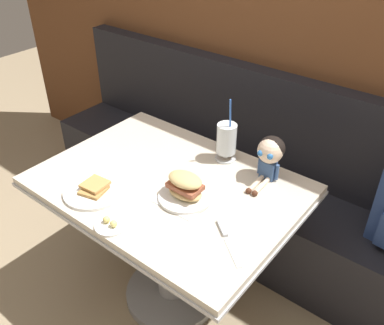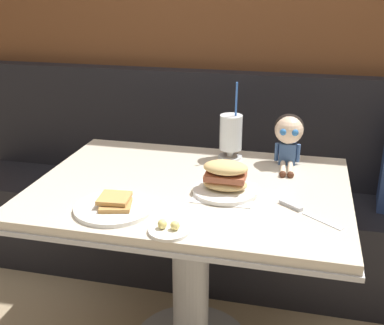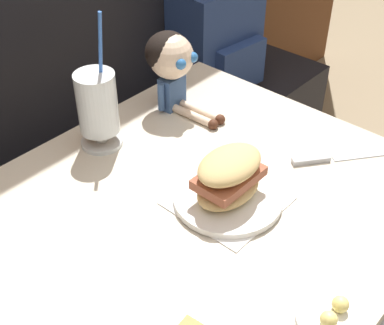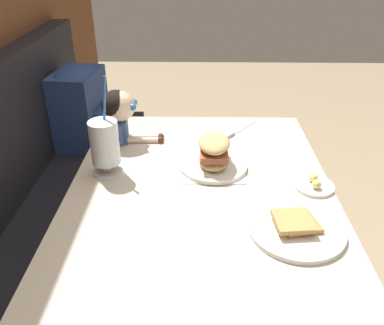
% 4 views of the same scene
% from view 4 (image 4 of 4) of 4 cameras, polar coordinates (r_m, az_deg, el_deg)
% --- Properties ---
extents(booth_bench, '(2.60, 0.48, 1.00)m').
position_cam_4_polar(booth_bench, '(1.60, -22.98, -15.75)').
color(booth_bench, black).
rests_on(booth_bench, ground).
extents(diner_table, '(1.11, 0.81, 0.74)m').
position_cam_4_polar(diner_table, '(1.33, 1.15, -10.99)').
color(diner_table, beige).
rests_on(diner_table, ground).
extents(toast_plate, '(0.25, 0.25, 0.04)m').
position_cam_4_polar(toast_plate, '(1.08, 14.65, -8.99)').
color(toast_plate, white).
rests_on(toast_plate, diner_table).
extents(milkshake_glass, '(0.10, 0.10, 0.32)m').
position_cam_4_polar(milkshake_glass, '(1.27, -12.31, 2.38)').
color(milkshake_glass, silver).
rests_on(milkshake_glass, diner_table).
extents(sandwich_plate, '(0.22, 0.22, 0.12)m').
position_cam_4_polar(sandwich_plate, '(1.30, 3.11, 0.98)').
color(sandwich_plate, white).
rests_on(sandwich_plate, diner_table).
extents(butter_saucer, '(0.12, 0.12, 0.04)m').
position_cam_4_polar(butter_saucer, '(1.27, 17.05, -3.07)').
color(butter_saucer, white).
rests_on(butter_saucer, diner_table).
extents(butter_knife, '(0.20, 0.16, 0.01)m').
position_cam_4_polar(butter_knife, '(1.54, 5.67, 4.08)').
color(butter_knife, silver).
rests_on(butter_knife, diner_table).
extents(seated_doll, '(0.12, 0.22, 0.20)m').
position_cam_4_polar(seated_doll, '(1.46, -10.25, 7.53)').
color(seated_doll, '#385689').
rests_on(seated_doll, diner_table).
extents(backpack, '(0.32, 0.27, 0.41)m').
position_cam_4_polar(backpack, '(2.11, -15.52, 7.91)').
color(backpack, navy).
rests_on(backpack, booth_bench).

